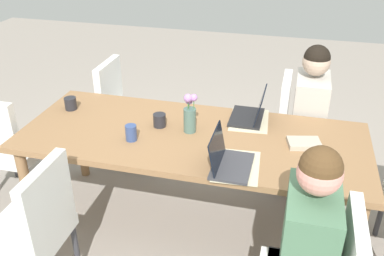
% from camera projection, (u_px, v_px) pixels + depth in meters
% --- Properties ---
extents(ground_plane, '(10.00, 10.00, 0.00)m').
position_uv_depth(ground_plane, '(192.00, 223.00, 3.15)').
color(ground_plane, gray).
extents(dining_table, '(2.26, 0.92, 0.74)m').
position_uv_depth(dining_table, '(192.00, 144.00, 2.83)').
color(dining_table, olive).
rests_on(dining_table, ground_plane).
extents(chair_far_left_near, '(0.44, 0.44, 0.90)m').
position_uv_depth(chair_far_left_near, '(297.00, 127.00, 3.40)').
color(chair_far_left_near, silver).
rests_on(chair_far_left_near, ground_plane).
extents(person_far_left_near, '(0.36, 0.40, 1.19)m').
position_uv_depth(person_far_left_near, '(307.00, 128.00, 3.32)').
color(person_far_left_near, '#2D2D33').
rests_on(person_far_left_near, ground_plane).
extents(chair_head_left_left_far, '(0.44, 0.44, 0.90)m').
position_uv_depth(chair_head_left_left_far, '(6.00, 144.00, 3.17)').
color(chair_head_left_left_far, silver).
rests_on(chair_head_left_left_far, ground_plane).
extents(chair_far_right_near, '(0.44, 0.44, 0.90)m').
position_uv_depth(chair_far_right_near, '(123.00, 107.00, 3.72)').
color(chair_far_right_near, silver).
rests_on(chair_far_right_near, ground_plane).
extents(chair_near_right_far, '(0.44, 0.44, 0.90)m').
position_uv_depth(chair_near_right_far, '(34.00, 226.00, 2.38)').
color(chair_near_right_far, silver).
rests_on(chair_near_right_far, ground_plane).
extents(flower_vase, '(0.09, 0.09, 0.27)m').
position_uv_depth(flower_vase, '(190.00, 115.00, 2.78)').
color(flower_vase, '#4C6B60').
rests_on(flower_vase, dining_table).
extents(placemat_far_left_near, '(0.28, 0.38, 0.00)m').
position_uv_depth(placemat_far_left_near, '(249.00, 120.00, 2.97)').
color(placemat_far_left_near, beige).
rests_on(placemat_far_left_near, dining_table).
extents(placemat_near_left_mid, '(0.28, 0.38, 0.00)m').
position_uv_depth(placemat_near_left_mid, '(236.00, 166.00, 2.46)').
color(placemat_near_left_mid, beige).
rests_on(placemat_near_left_mid, dining_table).
extents(laptop_far_left_near, '(0.22, 0.32, 0.21)m').
position_uv_depth(laptop_far_left_near, '(251.00, 113.00, 2.97)').
color(laptop_far_left_near, black).
rests_on(laptop_far_left_near, dining_table).
extents(laptop_near_left_mid, '(0.22, 0.32, 0.21)m').
position_uv_depth(laptop_near_left_mid, '(227.00, 161.00, 2.43)').
color(laptop_near_left_mid, '#38383D').
rests_on(laptop_near_left_mid, dining_table).
extents(coffee_mug_near_left, '(0.09, 0.09, 0.09)m').
position_uv_depth(coffee_mug_near_left, '(160.00, 120.00, 2.88)').
color(coffee_mug_near_left, '#232328').
rests_on(coffee_mug_near_left, dining_table).
extents(coffee_mug_near_right, '(0.09, 0.09, 0.09)m').
position_uv_depth(coffee_mug_near_right, '(71.00, 103.00, 3.11)').
color(coffee_mug_near_right, '#232328').
rests_on(coffee_mug_near_right, dining_table).
extents(coffee_mug_centre_left, '(0.07, 0.07, 0.10)m').
position_uv_depth(coffee_mug_centre_left, '(131.00, 133.00, 2.71)').
color(coffee_mug_centre_left, '#33477A').
rests_on(coffee_mug_centre_left, dining_table).
extents(book_red_cover, '(0.23, 0.18, 0.03)m').
position_uv_depth(book_red_cover, '(304.00, 143.00, 2.66)').
color(book_red_cover, '#B2A38E').
rests_on(book_red_cover, dining_table).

